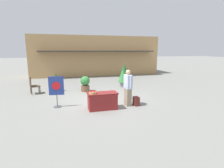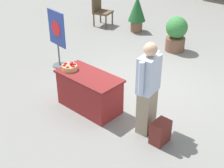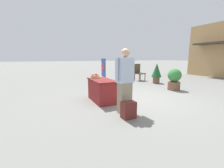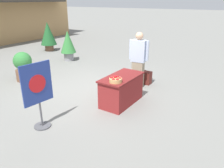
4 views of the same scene
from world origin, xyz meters
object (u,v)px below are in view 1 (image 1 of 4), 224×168
Objects in this scene: apple_basket at (93,92)px; display_table at (102,101)px; backpack at (136,101)px; potted_plant_far_right at (124,71)px; potted_plant_far_left at (85,83)px; potted_plant_near_left at (123,77)px; potted_plant_near_right at (56,81)px; patio_chair at (33,84)px; poster_board at (56,90)px; person_visitor at (128,88)px.

display_table is at bearing 11.95° from apple_basket.
display_table is 3.18× the size of backpack.
potted_plant_far_right is 1.53× the size of potted_plant_far_left.
potted_plant_near_left is 1.14× the size of potted_plant_near_right.
patio_chair is 1.37m from potted_plant_near_right.
potted_plant_far_right is (6.78, 2.73, 0.27)m from patio_chair.
potted_plant_near_right reaches higher than display_table.
poster_board reaches higher than patio_chair.
potted_plant_near_right is at bearing -1.18° from patio_chair.
potted_plant_far_right reaches higher than potted_plant_far_left.
potted_plant_far_right reaches higher than display_table.
potted_plant_far_right is at bearing 23.69° from potted_plant_near_right.
display_table is 0.93× the size of poster_board.
poster_board is at bearing 148.85° from apple_basket.
potted_plant_far_right is (3.79, 6.67, 0.05)m from apple_basket.
apple_basket is 0.31× the size of potted_plant_far_left.
potted_plant_near_left is at bearing -113.70° from person_visitor.
potted_plant_far_right reaches higher than potted_plant_near_left.
patio_chair is at bearing -45.79° from person_visitor.
patio_chair is at bearing 176.87° from potted_plant_far_left.
apple_basket is 7.67m from potted_plant_far_right.
person_visitor is 1.14× the size of potted_plant_far_right.
poster_board is at bearing -132.70° from potted_plant_far_right.
potted_plant_near_left is 1.35× the size of potted_plant_far_left.
potted_plant_far_right is 1.30× the size of potted_plant_near_right.
potted_plant_far_left is at bearing 94.98° from display_table.
backpack is at bearing -47.44° from potted_plant_near_right.
person_visitor reaches higher than backpack.
person_visitor is at bearing -107.89° from potted_plant_far_right.
poster_board is 1.24× the size of potted_plant_near_right.
person_visitor is (1.28, 0.18, 0.50)m from display_table.
patio_chair reaches higher than apple_basket.
display_table is 0.78× the size of person_visitor.
person_visitor is 4.09× the size of backpack.
display_table is 1.01× the size of potted_plant_near_left.
potted_plant_near_left reaches higher than display_table.
backpack is 0.39× the size of patio_chair.
potted_plant_far_left is 0.85× the size of potted_plant_near_right.
potted_plant_near_right is (1.33, 0.33, 0.08)m from patio_chair.
apple_basket is at bearing -91.87° from potted_plant_far_left.
person_visitor is 3.87m from potted_plant_far_left.
potted_plant_far_left is (-1.60, 3.50, -0.36)m from person_visitor.
potted_plant_near_left reaches higher than patio_chair.
patio_chair is (-3.44, 3.85, 0.21)m from display_table.
apple_basket is at bearing -119.57° from potted_plant_far_right.
apple_basket is at bearing 65.42° from poster_board.
potted_plant_near_left is 0.88× the size of potted_plant_far_right.
apple_basket is at bearing -123.45° from potted_plant_near_left.
display_table reaches higher than backpack.
patio_chair is (-1.48, 3.02, -0.23)m from poster_board.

